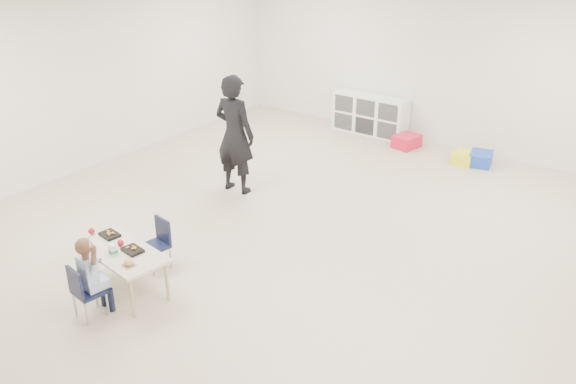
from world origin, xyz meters
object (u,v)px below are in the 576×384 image
Objects in this scene: child at (87,276)px; cubby_shelf at (370,114)px; table at (124,270)px; adult at (235,134)px; chair_near at (89,291)px.

child reaches higher than cubby_shelf.
table is 0.66× the size of adult.
cubby_shelf reaches higher than table.
child is (0.00, 0.00, 0.17)m from chair_near.
cubby_shelf is at bearing 102.95° from chair_near.
adult is at bearing -95.23° from cubby_shelf.
adult is at bearing 112.98° from child.
cubby_shelf is (-0.52, 6.58, 0.05)m from chair_near.
table is at bearing 107.08° from child.
child reaches higher than chair_near.
chair_near is 3.35m from adult.
chair_near reaches higher than table.
table is 6.10m from cubby_shelf.
chair_near is at bearing -72.92° from table.
cubby_shelf is at bearing -99.29° from adult.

